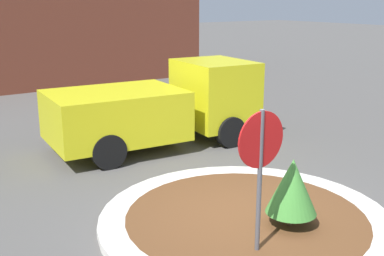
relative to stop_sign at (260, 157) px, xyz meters
The scene contains 6 objects.
ground_plane 1.98m from the stop_sign, 57.19° to the left, with size 120.00×120.00×0.00m, color #514F4C.
traffic_island 1.93m from the stop_sign, 57.19° to the left, with size 5.06×5.06×0.15m.
stop_sign is the anchor object (origin of this frame).
island_shrub 1.28m from the stop_sign, 15.92° to the left, with size 0.83×0.83×1.15m.
utility_truck 6.08m from the stop_sign, 72.48° to the left, with size 5.57×2.72×2.14m.
storefront_building 18.46m from the stop_sign, 81.87° to the left, with size 14.46×6.07×6.37m.
Camera 1 is at (-5.11, -5.73, 3.76)m, focal length 45.00 mm.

